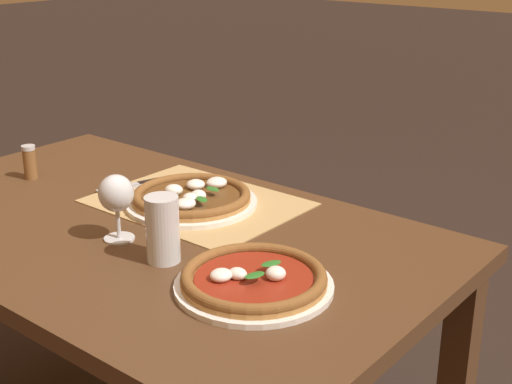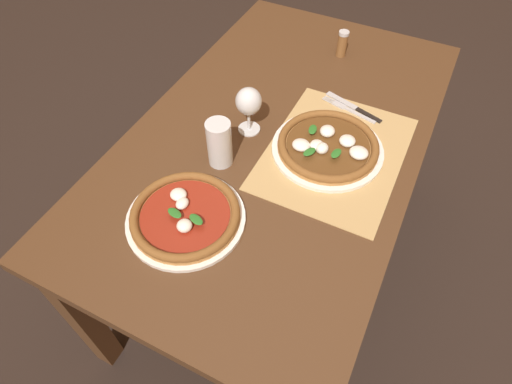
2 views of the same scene
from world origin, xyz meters
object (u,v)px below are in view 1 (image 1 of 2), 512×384
Objects in this scene: pizza_far at (254,280)px; pint_glass at (163,230)px; wine_glass at (116,196)px; fork at (136,187)px; pepper_shaker at (30,162)px; pizza_near at (192,198)px; knife at (134,184)px.

pint_glass is (0.23, 0.02, 0.05)m from pizza_far.
wine_glass reaches higher than fork.
wine_glass is 0.16m from pint_glass.
wine_glass reaches higher than pizza_far.
pint_glass is at bearing 145.36° from fork.
pizza_far reaches higher than fork.
pepper_shaker is at bearing -7.18° from pizza_far.
wine_glass is (-0.02, 0.26, 0.08)m from pizza_near.
pizza_near is 3.46× the size of pepper_shaker.
pint_glass reaches higher than pizza_far.
pizza_near is 0.52m from pepper_shaker.
pint_glass is at bearing 123.26° from pizza_near.
fork is 0.94× the size of knife.
fork is at bearing -34.64° from pint_glass.
knife is (0.40, -0.28, -0.06)m from pint_glass.
knife reaches higher than fork.
pizza_far is at bearing 148.67° from pizza_near.
pepper_shaker is (0.29, 0.13, 0.04)m from fork.
pint_glass is at bearing 145.66° from knife.
knife is at bearing -153.10° from pepper_shaker.
wine_glass is 0.78× the size of fork.
pizza_far is 1.50× the size of knife.
wine_glass reaches higher than pizza_near.
pizza_near is 0.23m from knife.
pepper_shaker is (0.50, 0.13, 0.03)m from pizza_near.
fork is at bearing -156.38° from pepper_shaker.
pepper_shaker is (0.27, 0.14, 0.04)m from knife.
pizza_far is at bearing 158.35° from fork.
knife is (0.63, -0.25, -0.01)m from pizza_far.
wine_glass is at bearing 132.97° from knife.
pepper_shaker is at bearing 23.62° from fork.
pizza_far is at bearing -174.41° from pint_glass.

